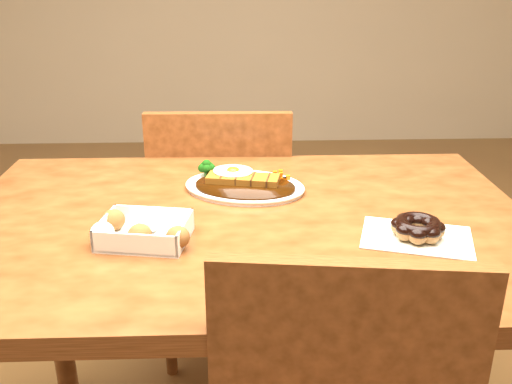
{
  "coord_description": "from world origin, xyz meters",
  "views": [
    {
      "loc": [
        -0.02,
        -1.08,
        1.24
      ],
      "look_at": [
        0.02,
        -0.01,
        0.81
      ],
      "focal_mm": 40.0,
      "sensor_mm": 36.0,
      "label": 1
    }
  ],
  "objects_px": {
    "chair_far": "(222,225)",
    "katsu_curry_plate": "(243,184)",
    "table": "(245,259)",
    "pon_de_ring": "(418,228)",
    "donut_box": "(142,230)"
  },
  "relations": [
    {
      "from": "chair_far",
      "to": "katsu_curry_plate",
      "type": "height_order",
      "value": "chair_far"
    },
    {
      "from": "katsu_curry_plate",
      "to": "table",
      "type": "bearing_deg",
      "value": -89.75
    },
    {
      "from": "katsu_curry_plate",
      "to": "chair_far",
      "type": "bearing_deg",
      "value": 99.0
    },
    {
      "from": "pon_de_ring",
      "to": "table",
      "type": "bearing_deg",
      "value": 161.7
    },
    {
      "from": "table",
      "to": "katsu_curry_plate",
      "type": "relative_size",
      "value": 3.79
    },
    {
      "from": "chair_far",
      "to": "katsu_curry_plate",
      "type": "bearing_deg",
      "value": 100.03
    },
    {
      "from": "chair_far",
      "to": "pon_de_ring",
      "type": "xyz_separation_m",
      "value": [
        0.39,
        -0.64,
        0.29
      ]
    },
    {
      "from": "chair_far",
      "to": "katsu_curry_plate",
      "type": "relative_size",
      "value": 2.75
    },
    {
      "from": "donut_box",
      "to": "pon_de_ring",
      "type": "distance_m",
      "value": 0.53
    },
    {
      "from": "pon_de_ring",
      "to": "chair_far",
      "type": "bearing_deg",
      "value": 121.21
    },
    {
      "from": "katsu_curry_plate",
      "to": "donut_box",
      "type": "xyz_separation_m",
      "value": [
        -0.2,
        -0.26,
        0.01
      ]
    },
    {
      "from": "table",
      "to": "donut_box",
      "type": "distance_m",
      "value": 0.25
    },
    {
      "from": "katsu_curry_plate",
      "to": "donut_box",
      "type": "relative_size",
      "value": 1.68
    },
    {
      "from": "katsu_curry_plate",
      "to": "pon_de_ring",
      "type": "relative_size",
      "value": 1.33
    },
    {
      "from": "chair_far",
      "to": "pon_de_ring",
      "type": "distance_m",
      "value": 0.81
    }
  ]
}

